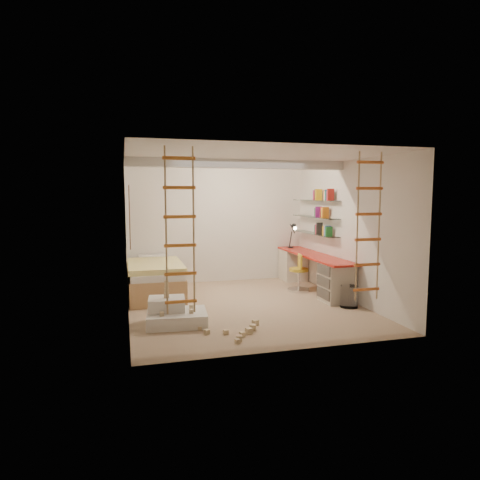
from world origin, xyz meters
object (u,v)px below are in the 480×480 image
object	(u,v)px
desk	(313,271)
bed	(155,279)
swivel_chair	(299,278)
play_platform	(174,314)

from	to	relation	value
desk	bed	bearing A→B (deg)	173.51
desk	bed	world-z (taller)	desk
swivel_chair	play_platform	world-z (taller)	swivel_chair
bed	play_platform	xyz separation A→B (m)	(0.15, -1.97, -0.17)
bed	play_platform	world-z (taller)	bed
play_platform	swivel_chair	bearing A→B (deg)	29.98
desk	swivel_chair	size ratio (longest dim) A/B	3.66
bed	play_platform	size ratio (longest dim) A/B	2.08
desk	play_platform	world-z (taller)	desk
bed	swivel_chair	distance (m)	2.90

